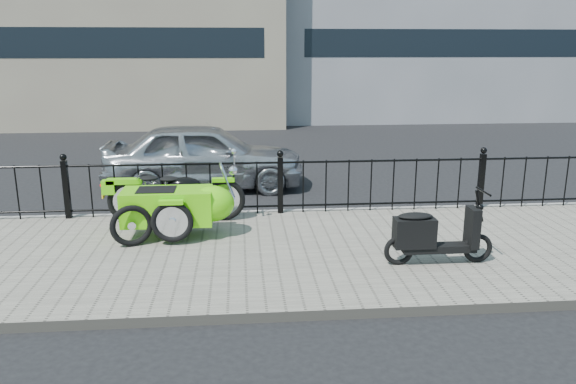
{
  "coord_description": "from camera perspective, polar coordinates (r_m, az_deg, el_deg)",
  "views": [
    {
      "loc": [
        -0.67,
        -7.84,
        2.85
      ],
      "look_at": [
        0.01,
        -0.1,
        0.84
      ],
      "focal_mm": 35.0,
      "sensor_mm": 36.0,
      "label": 1
    }
  ],
  "objects": [
    {
      "name": "spare_tire",
      "position": [
        8.19,
        -15.61,
        -3.33
      ],
      "size": [
        0.6,
        0.28,
        0.6
      ],
      "primitive_type": "torus",
      "rotation": [
        1.57,
        0.0,
        0.33
      ],
      "color": "black",
      "rests_on": "sidewalk"
    },
    {
      "name": "sidewalk",
      "position": [
        7.88,
        0.19,
        -6.25
      ],
      "size": [
        30.0,
        3.8,
        0.12
      ],
      "primitive_type": "cube",
      "color": "slate",
      "rests_on": "ground"
    },
    {
      "name": "motorcycle_sidecar",
      "position": [
        8.54,
        -10.83,
        -1.1
      ],
      "size": [
        2.28,
        1.48,
        0.98
      ],
      "color": "black",
      "rests_on": "sidewalk"
    },
    {
      "name": "ground",
      "position": [
        8.37,
        -0.12,
        -5.42
      ],
      "size": [
        120.0,
        120.0,
        0.0
      ],
      "primitive_type": "plane",
      "color": "black",
      "rests_on": "ground"
    },
    {
      "name": "scooter",
      "position": [
        7.47,
        14.41,
        -4.33
      ],
      "size": [
        1.44,
        0.42,
        0.98
      ],
      "color": "black",
      "rests_on": "sidewalk"
    },
    {
      "name": "iron_fence",
      "position": [
        9.44,
        -0.79,
        0.61
      ],
      "size": [
        14.11,
        0.11,
        1.08
      ],
      "color": "black",
      "rests_on": "sidewalk"
    },
    {
      "name": "sedan_car",
      "position": [
        11.69,
        -8.47,
        3.68
      ],
      "size": [
        4.06,
        1.64,
        1.38
      ],
      "primitive_type": "imported",
      "rotation": [
        0.0,
        0.0,
        1.57
      ],
      "color": "#A7A9AE",
      "rests_on": "ground"
    },
    {
      "name": "curb",
      "position": [
        9.72,
        -0.84,
        -2.21
      ],
      "size": [
        30.0,
        0.1,
        0.12
      ],
      "primitive_type": "cube",
      "color": "gray",
      "rests_on": "ground"
    }
  ]
}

